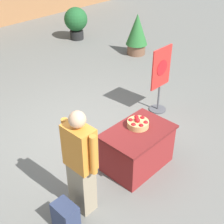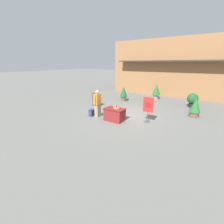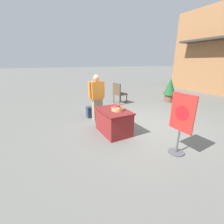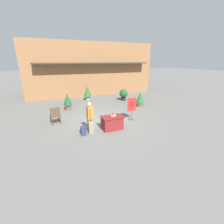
{
  "view_description": "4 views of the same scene",
  "coord_description": "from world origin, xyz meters",
  "px_view_note": "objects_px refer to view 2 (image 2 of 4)",
  "views": [
    {
      "loc": [
        -3.11,
        -3.72,
        3.63
      ],
      "look_at": [
        0.18,
        -0.57,
        0.69
      ],
      "focal_mm": 50.0,
      "sensor_mm": 36.0,
      "label": 1
    },
    {
      "loc": [
        4.34,
        -8.11,
        3.15
      ],
      "look_at": [
        -0.07,
        -1.36,
        0.51
      ],
      "focal_mm": 24.0,
      "sensor_mm": 36.0,
      "label": 2
    },
    {
      "loc": [
        3.68,
        -3.27,
        2.05
      ],
      "look_at": [
        -0.48,
        -1.04,
        0.47
      ],
      "focal_mm": 24.0,
      "sensor_mm": 36.0,
      "label": 3
    },
    {
      "loc": [
        -2.8,
        -8.28,
        3.56
      ],
      "look_at": [
        0.05,
        -1.27,
        0.97
      ],
      "focal_mm": 24.0,
      "sensor_mm": 36.0,
      "label": 4
    }
  ],
  "objects_px": {
    "patio_chair": "(96,98)",
    "potted_plant_near_right": "(156,90)",
    "potted_plant_far_right": "(124,93)",
    "display_table": "(115,114)",
    "potted_plant_far_left": "(195,107)",
    "poster_board": "(148,109)",
    "person_visitor": "(98,103)",
    "potted_plant_near_left": "(193,99)",
    "apple_basket": "(117,107)",
    "backpack": "(92,113)"
  },
  "relations": [
    {
      "from": "person_visitor",
      "to": "potted_plant_near_right",
      "type": "xyz_separation_m",
      "value": [
        1.47,
        6.77,
        -0.04
      ]
    },
    {
      "from": "display_table",
      "to": "potted_plant_far_left",
      "type": "relative_size",
      "value": 0.95
    },
    {
      "from": "poster_board",
      "to": "potted_plant_near_left",
      "type": "height_order",
      "value": "poster_board"
    },
    {
      "from": "apple_basket",
      "to": "potted_plant_far_right",
      "type": "distance_m",
      "value": 4.72
    },
    {
      "from": "potted_plant_near_right",
      "to": "potted_plant_far_right",
      "type": "relative_size",
      "value": 1.09
    },
    {
      "from": "patio_chair",
      "to": "potted_plant_far_left",
      "type": "height_order",
      "value": "potted_plant_far_left"
    },
    {
      "from": "display_table",
      "to": "potted_plant_near_right",
      "type": "relative_size",
      "value": 0.82
    },
    {
      "from": "patio_chair",
      "to": "potted_plant_near_right",
      "type": "height_order",
      "value": "potted_plant_near_right"
    },
    {
      "from": "poster_board",
      "to": "potted_plant_far_right",
      "type": "relative_size",
      "value": 1.12
    },
    {
      "from": "backpack",
      "to": "potted_plant_near_left",
      "type": "xyz_separation_m",
      "value": [
        4.99,
        5.57,
        0.4
      ]
    },
    {
      "from": "patio_chair",
      "to": "potted_plant_far_left",
      "type": "distance_m",
      "value": 6.73
    },
    {
      "from": "display_table",
      "to": "patio_chair",
      "type": "xyz_separation_m",
      "value": [
        -2.83,
        1.85,
        0.23
      ]
    },
    {
      "from": "poster_board",
      "to": "potted_plant_far_left",
      "type": "bearing_deg",
      "value": 138.74
    },
    {
      "from": "person_visitor",
      "to": "patio_chair",
      "type": "xyz_separation_m",
      "value": [
        -1.62,
        1.86,
        -0.25
      ]
    },
    {
      "from": "apple_basket",
      "to": "potted_plant_far_left",
      "type": "xyz_separation_m",
      "value": [
        3.67,
        3.09,
        -0.14
      ]
    },
    {
      "from": "display_table",
      "to": "potted_plant_far_right",
      "type": "distance_m",
      "value": 4.78
    },
    {
      "from": "potted_plant_far_right",
      "to": "potted_plant_near_left",
      "type": "height_order",
      "value": "potted_plant_far_right"
    },
    {
      "from": "display_table",
      "to": "backpack",
      "type": "distance_m",
      "value": 1.62
    },
    {
      "from": "apple_basket",
      "to": "potted_plant_near_left",
      "type": "distance_m",
      "value": 6.31
    },
    {
      "from": "backpack",
      "to": "potted_plant_far_right",
      "type": "relative_size",
      "value": 0.33
    },
    {
      "from": "potted_plant_near_left",
      "to": "patio_chair",
      "type": "bearing_deg",
      "value": -149.87
    },
    {
      "from": "person_visitor",
      "to": "potted_plant_near_left",
      "type": "bearing_deg",
      "value": 49.41
    },
    {
      "from": "display_table",
      "to": "potted_plant_far_right",
      "type": "relative_size",
      "value": 0.9
    },
    {
      "from": "display_table",
      "to": "potted_plant_near_left",
      "type": "xyz_separation_m",
      "value": [
        3.38,
        5.46,
        0.24
      ]
    },
    {
      "from": "poster_board",
      "to": "potted_plant_far_left",
      "type": "height_order",
      "value": "poster_board"
    },
    {
      "from": "apple_basket",
      "to": "patio_chair",
      "type": "height_order",
      "value": "patio_chair"
    },
    {
      "from": "backpack",
      "to": "potted_plant_far_right",
      "type": "height_order",
      "value": "potted_plant_far_right"
    },
    {
      "from": "potted_plant_far_right",
      "to": "display_table",
      "type": "bearing_deg",
      "value": -67.24
    },
    {
      "from": "patio_chair",
      "to": "potted_plant_far_right",
      "type": "relative_size",
      "value": 0.83
    },
    {
      "from": "display_table",
      "to": "potted_plant_far_right",
      "type": "xyz_separation_m",
      "value": [
        -1.84,
        4.39,
        0.35
      ]
    },
    {
      "from": "poster_board",
      "to": "backpack",
      "type": "bearing_deg",
      "value": -74.22
    },
    {
      "from": "backpack",
      "to": "patio_chair",
      "type": "xyz_separation_m",
      "value": [
        -1.22,
        1.97,
        0.38
      ]
    },
    {
      "from": "potted_plant_far_right",
      "to": "potted_plant_far_left",
      "type": "bearing_deg",
      "value": -12.27
    },
    {
      "from": "poster_board",
      "to": "potted_plant_far_right",
      "type": "bearing_deg",
      "value": -135.58
    },
    {
      "from": "poster_board",
      "to": "potted_plant_near_right",
      "type": "xyz_separation_m",
      "value": [
        -1.4,
        5.97,
        0.02
      ]
    },
    {
      "from": "patio_chair",
      "to": "potted_plant_near_right",
      "type": "bearing_deg",
      "value": -42.15
    },
    {
      "from": "potted_plant_far_left",
      "to": "potted_plant_far_right",
      "type": "bearing_deg",
      "value": 167.73
    },
    {
      "from": "display_table",
      "to": "potted_plant_far_left",
      "type": "height_order",
      "value": "potted_plant_far_left"
    },
    {
      "from": "potted_plant_far_left",
      "to": "potted_plant_near_left",
      "type": "xyz_separation_m",
      "value": [
        -0.38,
        2.28,
        -0.03
      ]
    },
    {
      "from": "person_visitor",
      "to": "backpack",
      "type": "relative_size",
      "value": 3.91
    },
    {
      "from": "person_visitor",
      "to": "potted_plant_near_left",
      "type": "height_order",
      "value": "person_visitor"
    },
    {
      "from": "potted_plant_near_right",
      "to": "potted_plant_far_left",
      "type": "xyz_separation_m",
      "value": [
        3.51,
        -3.59,
        -0.16
      ]
    },
    {
      "from": "potted_plant_near_right",
      "to": "potted_plant_far_right",
      "type": "xyz_separation_m",
      "value": [
        -2.09,
        -2.37,
        -0.09
      ]
    },
    {
      "from": "person_visitor",
      "to": "potted_plant_far_left",
      "type": "xyz_separation_m",
      "value": [
        4.97,
        3.19,
        -0.2
      ]
    },
    {
      "from": "apple_basket",
      "to": "person_visitor",
      "type": "distance_m",
      "value": 1.31
    },
    {
      "from": "person_visitor",
      "to": "patio_chair",
      "type": "bearing_deg",
      "value": 130.44
    },
    {
      "from": "potted_plant_near_right",
      "to": "potted_plant_near_left",
      "type": "relative_size",
      "value": 1.32
    },
    {
      "from": "display_table",
      "to": "apple_basket",
      "type": "xyz_separation_m",
      "value": [
        0.09,
        0.08,
        0.42
      ]
    },
    {
      "from": "person_visitor",
      "to": "apple_basket",
      "type": "bearing_deg",
      "value": 3.63
    },
    {
      "from": "potted_plant_far_left",
      "to": "potted_plant_near_left",
      "type": "height_order",
      "value": "potted_plant_far_left"
    }
  ]
}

